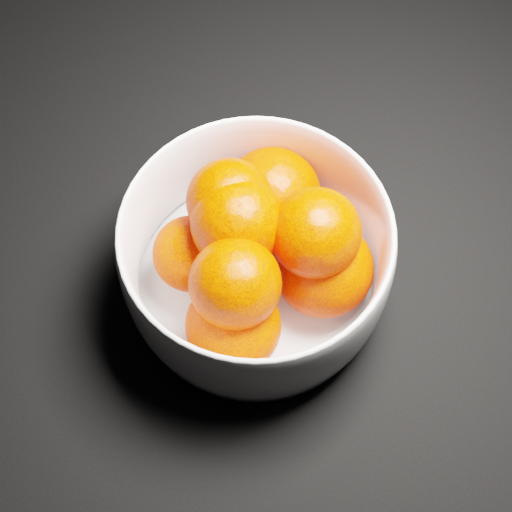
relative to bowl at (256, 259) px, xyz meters
name	(u,v)px	position (x,y,z in m)	size (l,w,h in m)	color
bowl	(256,259)	(0.00, 0.00, 0.00)	(0.20, 0.20, 0.10)	silver
orange_pile	(262,246)	(0.01, 0.00, 0.01)	(0.15, 0.16, 0.11)	#E72C00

